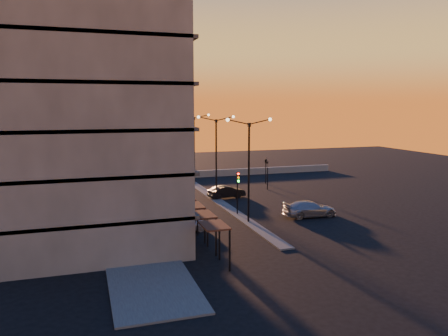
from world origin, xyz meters
TOP-DOWN VIEW (x-y plane):
  - ground at (0.00, 0.00)m, footprint 120.00×120.00m
  - sidewalk_west at (-10.50, 4.00)m, footprint 5.00×40.00m
  - median at (0.00, 10.00)m, footprint 1.20×36.00m
  - parapet at (2.00, 26.00)m, footprint 44.00×0.50m
  - building at (-14.00, 0.03)m, footprint 14.35×17.08m
  - streetlamp_near at (0.00, 0.00)m, footprint 4.32×0.32m
  - streetlamp_mid at (0.00, 10.00)m, footprint 4.32×0.32m
  - streetlamp_far at (0.00, 20.00)m, footprint 4.32×0.32m
  - traffic_light_main at (0.00, 2.87)m, footprint 0.28×0.44m
  - signal_east_a at (8.00, 14.00)m, footprint 0.13×0.16m
  - signal_east_b at (9.50, 18.00)m, footprint 0.42×1.99m
  - car_hatchback at (-6.50, -1.17)m, footprint 4.80×2.82m
  - car_sedan at (1.50, 10.84)m, footprint 4.53×2.16m
  - car_wagon at (6.43, 0.28)m, footprint 5.30×2.36m

SIDE VIEW (x-z plane):
  - ground at x=0.00m, z-range 0.00..0.00m
  - sidewalk_west at x=-10.50m, z-range 0.00..0.12m
  - median at x=0.00m, z-range 0.00..0.12m
  - parapet at x=2.00m, z-range 0.00..1.00m
  - car_sedan at x=1.50m, z-range 0.00..1.43m
  - car_wagon at x=6.43m, z-range 0.00..1.51m
  - car_hatchback at x=-6.50m, z-range 0.00..1.53m
  - signal_east_a at x=8.00m, z-range 0.13..3.73m
  - traffic_light_main at x=0.00m, z-range 0.76..5.01m
  - signal_east_b at x=9.50m, z-range 1.30..4.90m
  - streetlamp_near at x=0.00m, z-range 0.84..10.35m
  - streetlamp_mid at x=0.00m, z-range 0.84..10.35m
  - streetlamp_far at x=0.00m, z-range 0.84..10.35m
  - building at x=-14.00m, z-range -0.59..24.41m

